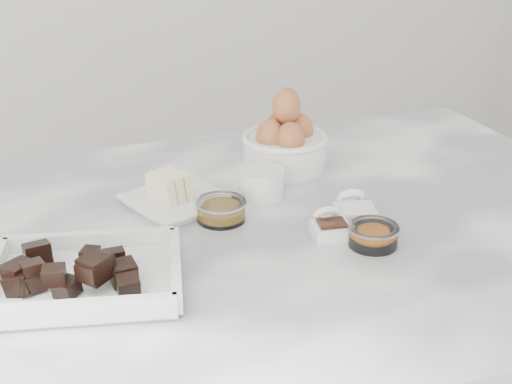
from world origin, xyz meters
The scene contains 9 objects.
marble_slab centered at (0.00, 0.00, 0.92)m, with size 1.20×0.80×0.04m, color white.
chocolate_dish centered at (-0.25, -0.09, 0.96)m, with size 0.27×0.23×0.06m.
butter_plate centered at (-0.08, 0.11, 0.96)m, with size 0.18×0.18×0.06m.
sugar_ramekin centered at (0.05, 0.10, 0.96)m, with size 0.07×0.07×0.04m.
egg_bowl centered at (0.13, 0.20, 0.99)m, with size 0.15×0.15×0.14m.
honey_bowl centered at (-0.03, 0.04, 0.96)m, with size 0.08×0.08×0.03m.
zest_bowl centered at (0.14, -0.11, 0.96)m, with size 0.07×0.07×0.03m.
vanilla_spoon centered at (0.10, -0.06, 0.95)m, with size 0.06×0.07×0.04m.
salt_spoon centered at (0.15, -0.03, 0.95)m, with size 0.07×0.08×0.04m.
Camera 1 is at (-0.31, -0.87, 1.41)m, focal length 50.00 mm.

